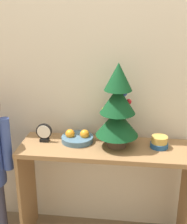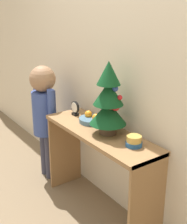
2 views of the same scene
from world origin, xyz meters
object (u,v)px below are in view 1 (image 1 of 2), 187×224
object	(u,v)px
mini_tree	(118,108)
desk_clock	(44,133)
fruit_bowl	(77,138)
singing_bowl	(159,142)

from	to	relation	value
mini_tree	desk_clock	size ratio (longest dim) A/B	4.34
fruit_bowl	desk_clock	distance (m)	0.22
mini_tree	fruit_bowl	distance (m)	0.35
fruit_bowl	singing_bowl	size ratio (longest dim) A/B	1.85
fruit_bowl	mini_tree	bearing A→B (deg)	-8.38
mini_tree	fruit_bowl	size ratio (longest dim) A/B	2.57
fruit_bowl	singing_bowl	xyz separation A→B (m)	(0.53, -0.02, 0.01)
singing_bowl	desk_clock	bearing A→B (deg)	-179.88
desk_clock	fruit_bowl	bearing A→B (deg)	6.83
mini_tree	desk_clock	world-z (taller)	mini_tree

